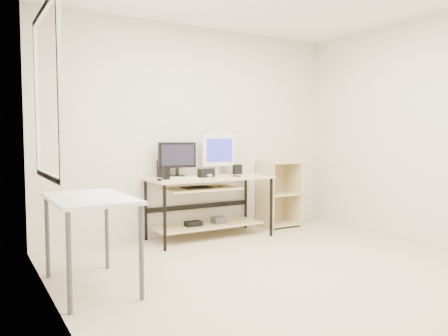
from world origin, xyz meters
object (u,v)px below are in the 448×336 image
Objects in this scene: shelf_unit at (277,193)px; audio_controller at (166,173)px; black_monitor at (177,157)px; white_imac at (219,151)px; side_table at (90,206)px; desk at (208,194)px.

shelf_unit is 6.16× the size of audio_controller.
black_monitor is 0.36m from audio_controller.
white_imac is 0.89m from audio_controller.
black_monitor is at bearing -179.62° from shelf_unit.
black_monitor reaches higher than side_table.
shelf_unit is 1.60m from black_monitor.
side_table is 2.31m from white_imac.
black_monitor is 3.11× the size of audio_controller.
white_imac reaches higher than shelf_unit.
desk is at bearing -172.23° from shelf_unit.
black_monitor reaches higher than audio_controller.
audio_controller is (-0.57, -0.07, 0.28)m from desk.
white_imac is (1.91, 1.24, 0.38)m from side_table.
audio_controller is at bearing -126.91° from black_monitor.
shelf_unit is 1.10m from white_imac.
audio_controller is (-0.83, -0.25, -0.23)m from white_imac.
shelf_unit is at bearing 7.77° from desk.
side_table is 2.20× the size of black_monitor.
shelf_unit is at bearing -0.85° from audio_controller.
shelf_unit is at bearing -4.54° from white_imac.
side_table is 1.94× the size of white_imac.
white_imac is 3.54× the size of audio_controller.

